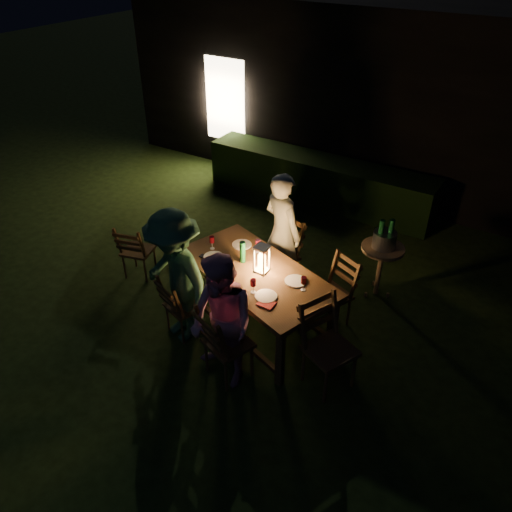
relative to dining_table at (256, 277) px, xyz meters
The scene contains 29 objects.
garden_envelope 5.97m from the dining_table, 93.63° to the left, with size 40.00×40.00×3.20m.
dining_table is the anchor object (origin of this frame).
chair_near_left 1.01m from the dining_table, 139.20° to the right, with size 0.51×0.53×0.89m.
chair_near_right 1.00m from the dining_table, 78.62° to the right, with size 0.60×0.62×1.03m.
chair_far_left 1.00m from the dining_table, 101.42° to the left, with size 0.59×0.62×1.05m.
chair_far_right 1.06m from the dining_table, 35.50° to the left, with size 0.57×0.59×0.96m.
chair_end 1.30m from the dining_table, 18.76° to the right, with size 0.67×0.66×1.09m.
chair_spare 2.05m from the dining_table, behind, with size 0.50×0.52×0.90m.
person_house_side 0.94m from the dining_table, 99.89° to the left, with size 0.62×0.41×1.70m, color #EBECC9.
person_opp_right 0.94m from the dining_table, 80.11° to the right, with size 0.78×0.60×1.60m, color #C386AC.
person_opp_left 0.94m from the dining_table, 137.62° to the right, with size 1.12×0.64×1.73m, color #346846.
lantern 0.25m from the dining_table, 26.14° to the left, with size 0.16×0.16×0.35m.
plate_far_left 0.60m from the dining_table, 139.33° to the left, with size 0.25×0.25×0.01m, color white.
plate_near_left 0.60m from the dining_table, behind, with size 0.25×0.25×0.01m, color white.
plate_far_right 0.51m from the dining_table, ahead, with size 0.25×0.25×0.01m, color white.
plate_near_right 0.51m from the dining_table, 44.92° to the right, with size 0.25×0.25×0.01m, color white.
wineglass_a 0.44m from the dining_table, 118.11° to the left, with size 0.06×0.06×0.18m, color #59070F, non-canonical shape.
wineglass_b 0.75m from the dining_table, behind, with size 0.06×0.06×0.18m, color #59070F, non-canonical shape.
wineglass_c 0.44m from the dining_table, 61.89° to the right, with size 0.06×0.06×0.18m, color #59070F, non-canonical shape.
wineglass_d 0.67m from the dining_table, ahead, with size 0.06×0.06×0.18m, color #59070F, non-canonical shape.
wineglass_e 0.36m from the dining_table, 127.30° to the right, with size 0.06×0.06×0.18m, color silver, non-canonical shape.
bottle_table 0.34m from the dining_table, 161.14° to the left, with size 0.07×0.07×0.28m, color #0F471E.
napkin_left 0.36m from the dining_table, 133.98° to the right, with size 0.18×0.14×0.01m, color red.
napkin_right 0.63m from the dining_table, 47.48° to the right, with size 0.18×0.14×0.01m, color red.
phone 0.69m from the dining_table, behind, with size 0.14×0.07×0.01m, color black.
side_table 1.78m from the dining_table, 53.24° to the left, with size 0.56×0.56×0.76m.
ice_bucket 1.78m from the dining_table, 53.24° to the left, with size 0.30×0.30×0.22m, color #A5A8AD.
bottle_bucket_a 1.72m from the dining_table, 53.77° to the left, with size 0.07×0.07×0.32m, color #0F471E.
bottle_bucket_b 1.85m from the dining_table, 52.74° to the left, with size 0.07×0.07×0.32m, color #0F471E.
Camera 1 is at (2.90, -3.81, 4.28)m, focal length 35.00 mm.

